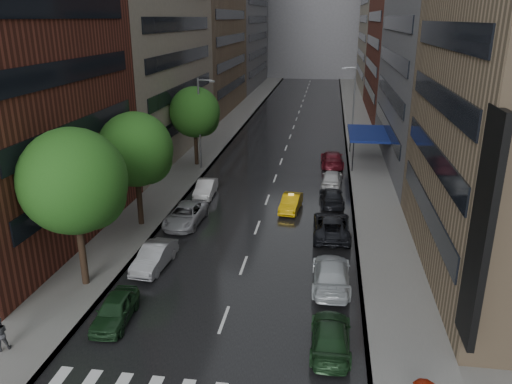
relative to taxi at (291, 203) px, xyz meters
The scene contains 16 objects.
ground 19.95m from the taxi, 96.24° to the right, with size 220.00×220.00×0.00m, color gray.
road 30.26m from the taxi, 94.11° to the left, with size 14.00×140.00×0.01m, color black.
sidewalk_left 32.18m from the taxi, 110.30° to the left, with size 4.00×140.00×0.15m, color gray.
sidewalk_right 30.95m from the taxi, 77.24° to the left, with size 4.00×140.00×0.15m, color gray.
buildings_left 45.26m from the taxi, 113.77° to the left, with size 8.00×108.00×38.00m.
buildings_right 41.62m from the taxi, 70.81° to the left, with size 8.05×109.10×36.00m.
building_far 99.40m from the taxi, 91.26° to the left, with size 40.00×14.00×32.00m, color slate.
tree_near 18.20m from the taxi, 128.50° to the right, with size 5.80×5.80×9.24m.
tree_mid 12.81m from the taxi, 156.66° to the right, with size 5.33×5.33×8.49m.
tree_far 16.50m from the taxi, 133.17° to the left, with size 5.13×5.13×8.18m.
taxi is the anchor object (origin of this frame).
parked_cars_left 10.15m from the taxi, 138.17° to the right, with size 2.61×23.30×1.44m.
parked_cars_right 3.57m from the taxi, 25.01° to the right, with size 2.67×35.71×1.59m.
street_lamp_left 14.81m from the taxi, 134.16° to the left, with size 1.74×0.22×9.00m.
street_lamp_right 26.13m from the taxi, 77.56° to the left, with size 1.74×0.22×9.00m.
awning 16.83m from the taxi, 65.82° to the left, with size 4.00×8.00×3.12m.
Camera 1 is at (4.81, -17.47, 14.63)m, focal length 35.00 mm.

